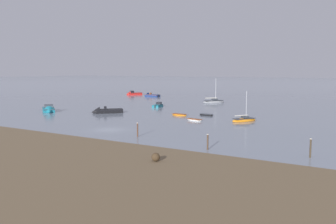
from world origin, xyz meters
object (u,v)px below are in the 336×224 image
(sailboat_moored_3, at_px, (214,102))
(mooring_post_near, at_px, (208,142))
(motorboat_moored_5, at_px, (105,112))
(sailboat_moored_2, at_px, (244,120))
(mooring_post_left, at_px, (138,130))
(rowboat_moored_0, at_px, (194,120))
(motorboat_moored_4, at_px, (150,96))
(mooring_post_right, at_px, (310,148))
(rowboat_moored_3, at_px, (206,115))
(motorboat_moored_2, at_px, (159,106))
(motorboat_moored_6, at_px, (133,94))
(rowboat_moored_2, at_px, (179,115))
(motorboat_moored_1, at_px, (49,110))

(sailboat_moored_3, bearing_deg, mooring_post_near, -116.55)
(sailboat_moored_3, relative_size, motorboat_moored_5, 1.11)
(sailboat_moored_2, height_order, mooring_post_left, sailboat_moored_2)
(rowboat_moored_0, bearing_deg, motorboat_moored_4, -33.65)
(sailboat_moored_2, distance_m, mooring_post_right, 26.02)
(mooring_post_near, bearing_deg, sailboat_moored_2, 100.42)
(rowboat_moored_0, distance_m, motorboat_moored_5, 20.94)
(rowboat_moored_3, bearing_deg, mooring_post_left, -81.55)
(mooring_post_left, bearing_deg, mooring_post_near, -12.29)
(motorboat_moored_2, height_order, motorboat_moored_6, motorboat_moored_6)
(motorboat_moored_4, distance_m, rowboat_moored_2, 51.55)
(motorboat_moored_2, bearing_deg, motorboat_moored_4, 23.21)
(motorboat_moored_2, bearing_deg, rowboat_moored_3, -133.63)
(mooring_post_right, bearing_deg, rowboat_moored_3, 132.94)
(motorboat_moored_1, xyz_separation_m, rowboat_moored_2, (26.24, 8.98, -0.22))
(motorboat_moored_2, bearing_deg, motorboat_moored_5, 157.57)
(motorboat_moored_5, xyz_separation_m, rowboat_moored_3, (19.53, 6.96, -0.17))
(motorboat_moored_5, distance_m, mooring_post_near, 38.67)
(motorboat_moored_1, xyz_separation_m, motorboat_moored_2, (13.48, 21.30, -0.11))
(motorboat_moored_1, distance_m, sailboat_moored_2, 40.37)
(motorboat_moored_1, height_order, mooring_post_near, mooring_post_near)
(sailboat_moored_2, bearing_deg, motorboat_moored_4, 80.80)
(rowboat_moored_0, distance_m, sailboat_moored_3, 35.55)
(sailboat_moored_3, xyz_separation_m, rowboat_moored_2, (5.81, -28.64, -0.16))
(motorboat_moored_5, distance_m, motorboat_moored_6, 55.39)
(motorboat_moored_4, bearing_deg, rowboat_moored_2, 133.20)
(motorboat_moored_5, bearing_deg, rowboat_moored_0, 129.82)
(mooring_post_right, bearing_deg, motorboat_moored_6, 137.46)
(rowboat_moored_3, bearing_deg, rowboat_moored_0, -75.67)
(mooring_post_left, bearing_deg, rowboat_moored_2, 106.00)
(rowboat_moored_3, distance_m, motorboat_moored_6, 62.90)
(sailboat_moored_3, xyz_separation_m, rowboat_moored_3, (10.24, -25.94, -0.17))
(motorboat_moored_1, distance_m, rowboat_moored_3, 32.82)
(rowboat_moored_0, height_order, motorboat_moored_5, motorboat_moored_5)
(sailboat_moored_3, height_order, motorboat_moored_6, sailboat_moored_3)
(motorboat_moored_2, height_order, mooring_post_right, mooring_post_right)
(motorboat_moored_2, relative_size, motorboat_moored_6, 0.81)
(sailboat_moored_2, bearing_deg, mooring_post_left, -166.76)
(motorboat_moored_2, xyz_separation_m, mooring_post_near, (30.46, -37.05, 0.59))
(mooring_post_right, bearing_deg, mooring_post_left, 178.97)
(motorboat_moored_4, height_order, motorboat_moored_6, motorboat_moored_6)
(motorboat_moored_1, relative_size, sailboat_moored_2, 1.17)
(motorboat_moored_4, distance_m, mooring_post_near, 81.90)
(motorboat_moored_2, xyz_separation_m, motorboat_moored_6, (-30.96, 30.85, 0.07))
(rowboat_moored_3, xyz_separation_m, mooring_post_near, (13.27, -27.43, 0.72))
(motorboat_moored_1, height_order, motorboat_moored_5, motorboat_moored_1)
(motorboat_moored_1, bearing_deg, rowboat_moored_0, 44.13)
(mooring_post_right, bearing_deg, motorboat_moored_1, 165.86)
(sailboat_moored_2, relative_size, sailboat_moored_3, 0.80)
(motorboat_moored_2, relative_size, motorboat_moored_4, 0.78)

